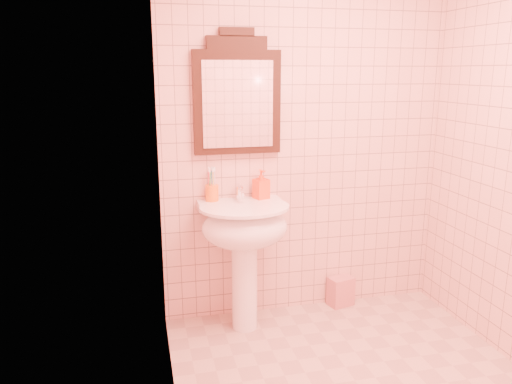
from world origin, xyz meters
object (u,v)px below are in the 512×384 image
object	(u,v)px
mirror	(237,97)
soap_dispenser	(261,184)
pedestal_sink	(245,235)
towel	(341,291)
toothbrush_cup	(212,193)

from	to	relation	value
mirror	soap_dispenser	bearing A→B (deg)	-16.95
pedestal_sink	soap_dispenser	size ratio (longest dim) A/B	4.35
towel	toothbrush_cup	bearing A→B (deg)	179.94
soap_dispenser	towel	distance (m)	1.05
mirror	pedestal_sink	bearing A→B (deg)	-90.00
pedestal_sink	soap_dispenser	xyz separation A→B (m)	(0.15, 0.16, 0.30)
towel	mirror	bearing A→B (deg)	177.58
mirror	toothbrush_cup	bearing A→B (deg)	-170.24
pedestal_sink	mirror	distance (m)	0.90
toothbrush_cup	soap_dispenser	bearing A→B (deg)	-2.46
pedestal_sink	soap_dispenser	bearing A→B (deg)	45.96
toothbrush_cup	soap_dispenser	size ratio (longest dim) A/B	1.02
toothbrush_cup	pedestal_sink	bearing A→B (deg)	-42.84
pedestal_sink	mirror	world-z (taller)	mirror
pedestal_sink	towel	xyz separation A→B (m)	(0.77, 0.17, -0.55)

